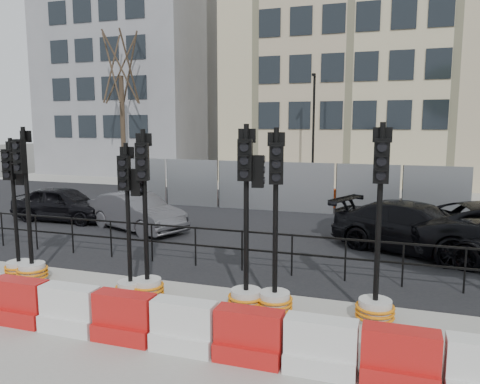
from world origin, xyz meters
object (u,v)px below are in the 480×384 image
(traffic_signal_d, at_px, (130,264))
(car_c, at_px, (418,229))
(traffic_signal_h, at_px, (376,284))
(car_a, at_px, (63,204))

(traffic_signal_d, relative_size, car_c, 0.61)
(car_c, bearing_deg, traffic_signal_h, -166.74)
(traffic_signal_d, height_order, car_c, traffic_signal_d)
(traffic_signal_d, distance_m, car_a, 8.73)
(traffic_signal_d, xyz_separation_m, traffic_signal_h, (4.67, 0.38, -0.02))
(traffic_signal_d, xyz_separation_m, car_c, (5.57, 5.39, -0.06))
(traffic_signal_h, xyz_separation_m, car_a, (-11.07, 5.55, -0.09))
(car_a, bearing_deg, car_c, -93.90)
(car_a, distance_m, car_c, 11.98)
(traffic_signal_d, relative_size, traffic_signal_h, 0.89)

